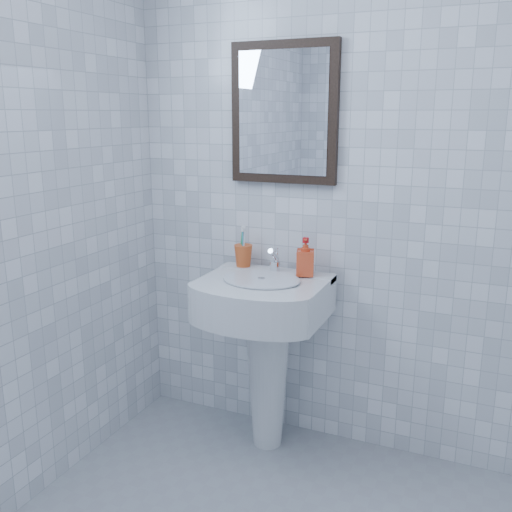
% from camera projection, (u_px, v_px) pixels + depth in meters
% --- Properties ---
extents(wall_back, '(2.20, 0.02, 2.50)m').
position_uv_depth(wall_back, '(363.00, 184.00, 2.49)').
color(wall_back, white).
rests_on(wall_back, ground).
extents(washbasin, '(0.55, 0.40, 0.85)m').
position_uv_depth(washbasin, '(266.00, 334.00, 2.60)').
color(washbasin, silver).
rests_on(washbasin, ground).
extents(faucet, '(0.05, 0.10, 0.12)m').
position_uv_depth(faucet, '(275.00, 262.00, 2.62)').
color(faucet, silver).
rests_on(faucet, washbasin).
extents(toothbrush_cup, '(0.09, 0.09, 0.10)m').
position_uv_depth(toothbrush_cup, '(243.00, 256.00, 2.71)').
color(toothbrush_cup, '#CE5020').
rests_on(toothbrush_cup, washbasin).
extents(soap_dispenser, '(0.10, 0.10, 0.17)m').
position_uv_depth(soap_dispenser, '(305.00, 257.00, 2.55)').
color(soap_dispenser, red).
rests_on(soap_dispenser, washbasin).
extents(wall_mirror, '(0.50, 0.04, 0.62)m').
position_uv_depth(wall_mirror, '(284.00, 113.00, 2.54)').
color(wall_mirror, black).
rests_on(wall_mirror, wall_back).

